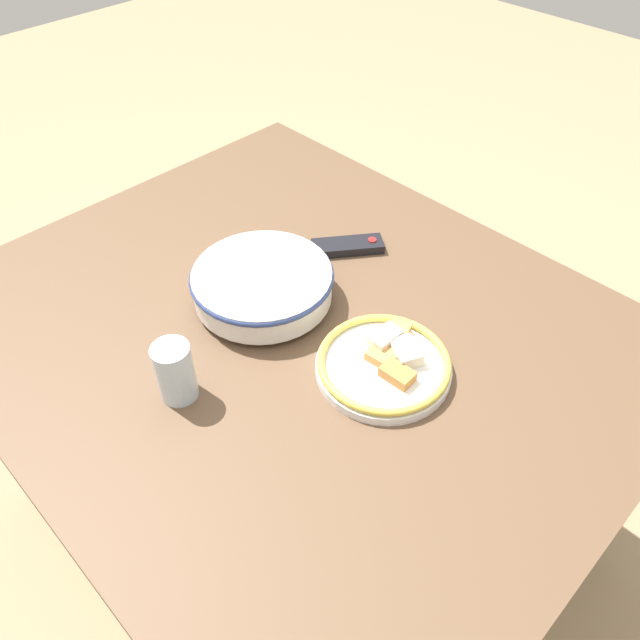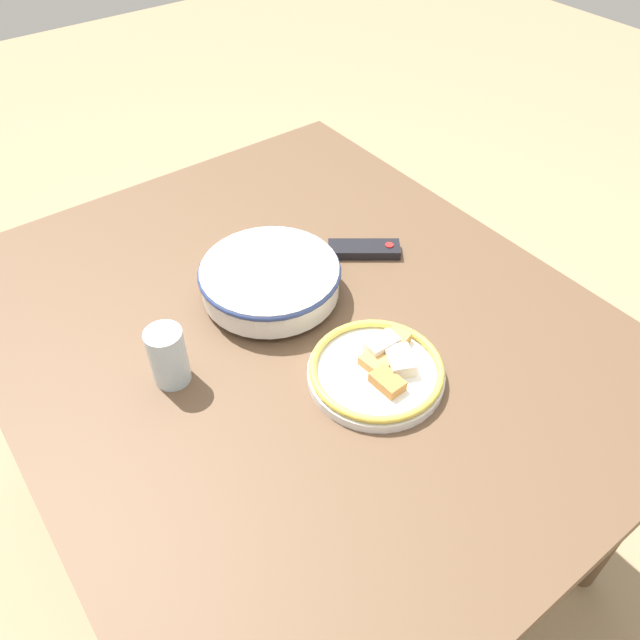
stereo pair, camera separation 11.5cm
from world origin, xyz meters
TOP-DOWN VIEW (x-y plane):
  - ground_plane at (0.00, 0.00)m, footprint 8.00×8.00m
  - dining_table at (0.00, 0.00)m, footprint 1.28×1.07m
  - noodle_bowl at (-0.09, 0.01)m, footprint 0.28×0.28m
  - food_plate at (0.20, 0.04)m, footprint 0.24×0.24m
  - tv_remote at (-0.09, 0.24)m, footprint 0.13×0.16m
  - drinking_glass at (-0.01, -0.25)m, footprint 0.07×0.07m

SIDE VIEW (x-z plane):
  - ground_plane at x=0.00m, z-range 0.00..0.00m
  - dining_table at x=0.00m, z-range 0.29..1.02m
  - tv_remote at x=-0.09m, z-range 0.73..0.75m
  - food_plate at x=0.20m, z-range 0.72..0.77m
  - noodle_bowl at x=-0.09m, z-range 0.74..0.81m
  - drinking_glass at x=-0.01m, z-range 0.73..0.84m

